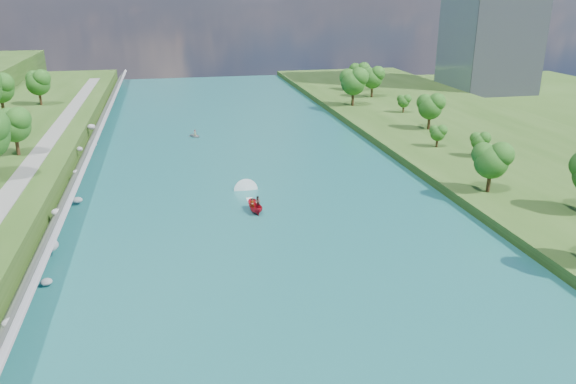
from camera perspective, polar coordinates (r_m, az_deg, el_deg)
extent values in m
plane|color=#2D5119|center=(66.72, -1.18, -5.54)|extent=(260.00, 260.00, 0.00)
cube|color=#185C5D|center=(84.96, -3.76, 0.15)|extent=(55.00, 240.00, 0.10)
cube|color=#2D5119|center=(103.68, 24.42, 2.43)|extent=(44.00, 240.00, 1.50)
cube|color=slate|center=(84.87, -21.31, 0.02)|extent=(3.54, 236.00, 4.05)
ellipsoid|color=gray|center=(54.06, -26.31, -11.86)|extent=(1.53, 1.28, 0.92)
ellipsoid|color=gray|center=(62.88, -23.34, -8.38)|extent=(1.16, 1.15, 0.65)
ellipsoid|color=gray|center=(68.95, -22.94, -5.02)|extent=(1.63, 2.00, 1.24)
ellipsoid|color=gray|center=(77.72, -22.44, -1.90)|extent=(1.35, 1.29, 0.88)
ellipsoid|color=gray|center=(84.15, -20.63, -0.77)|extent=(1.44, 1.27, 0.84)
ellipsoid|color=gray|center=(93.57, -20.65, 1.91)|extent=(1.26, 1.20, 0.73)
ellipsoid|color=gray|center=(103.83, -20.39, 4.12)|extent=(0.99, 0.92, 0.78)
ellipsoid|color=gray|center=(112.06, -19.27, 4.66)|extent=(1.66, 1.45, 1.31)
ellipsoid|color=gray|center=(119.06, -19.35, 6.27)|extent=(1.59, 1.43, 1.10)
cube|color=gray|center=(85.73, -25.82, 0.80)|extent=(3.00, 200.00, 0.10)
ellipsoid|color=#1D5316|center=(99.75, -26.05, 5.94)|extent=(5.50, 5.50, 9.16)
ellipsoid|color=#1D5316|center=(135.28, -27.21, 9.18)|extent=(6.16, 6.16, 10.27)
ellipsoid|color=#1D5316|center=(142.96, -24.03, 9.96)|extent=(5.72, 5.72, 9.54)
ellipsoid|color=#1D5316|center=(83.72, 19.94, 2.80)|extent=(5.13, 5.13, 8.55)
ellipsoid|color=#1D5316|center=(101.67, 18.90, 4.80)|extent=(3.12, 3.12, 5.20)
ellipsoid|color=#1D5316|center=(106.20, 14.97, 5.71)|extent=(2.91, 2.91, 4.84)
ellipsoid|color=#1D5316|center=(119.37, 14.24, 8.24)|extent=(5.24, 5.24, 8.74)
ellipsoid|color=#1D5316|center=(135.39, 11.68, 8.95)|extent=(3.02, 3.02, 5.04)
ellipsoid|color=#1D5316|center=(141.48, 6.65, 10.88)|extent=(6.55, 6.55, 10.91)
ellipsoid|color=#1D5316|center=(154.13, 8.57, 11.28)|extent=(5.76, 5.76, 9.61)
ellipsoid|color=#1D5316|center=(164.61, 7.24, 11.81)|extent=(5.55, 5.55, 9.26)
imported|color=#B30E1E|center=(76.45, -3.38, -1.47)|extent=(2.00, 4.13, 1.53)
imported|color=#66605B|center=(75.86, -3.64, -1.27)|extent=(0.66, 0.44, 1.77)
imported|color=#66605B|center=(76.83, -3.07, -1.02)|extent=(1.02, 0.97, 1.67)
cube|color=white|center=(79.48, -3.70, -1.20)|extent=(0.90, 5.00, 0.06)
imported|color=#95989D|center=(117.81, -9.41, 5.70)|extent=(3.30, 3.59, 0.61)
imported|color=#66605B|center=(117.67, -9.43, 5.97)|extent=(0.70, 0.58, 1.23)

